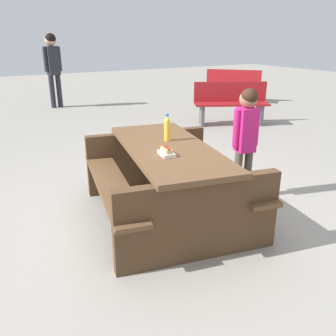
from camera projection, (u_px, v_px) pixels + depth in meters
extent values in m
plane|color=gray|center=(168.00, 216.00, 3.71)|extent=(30.00, 30.00, 0.00)
cube|color=brown|center=(168.00, 148.00, 3.46)|extent=(1.92, 1.11, 0.05)
cube|color=brown|center=(219.00, 171.00, 3.73)|extent=(1.82, 0.64, 0.04)
cube|color=brown|center=(112.00, 184.00, 3.39)|extent=(1.82, 0.64, 0.04)
cube|color=#4D3520|center=(199.00, 220.00, 2.90)|extent=(0.38, 1.39, 0.70)
cube|color=#4D3520|center=(147.00, 160.00, 4.28)|extent=(0.38, 1.39, 0.70)
cylinder|color=yellow|center=(167.00, 130.00, 3.60)|extent=(0.06, 0.06, 0.21)
cone|color=yellow|center=(167.00, 118.00, 3.55)|extent=(0.05, 0.05, 0.04)
cylinder|color=blue|center=(167.00, 115.00, 3.54)|extent=(0.03, 0.03, 0.02)
cube|color=white|center=(167.00, 154.00, 3.18)|extent=(0.19, 0.14, 0.03)
cube|color=#D8B272|center=(167.00, 150.00, 3.17)|extent=(0.16, 0.08, 0.04)
cylinder|color=maroon|center=(166.00, 148.00, 3.16)|extent=(0.14, 0.05, 0.03)
ellipsoid|color=maroon|center=(166.00, 147.00, 3.16)|extent=(0.07, 0.03, 0.01)
cylinder|color=brown|center=(238.00, 176.00, 4.01)|extent=(0.09, 0.09, 0.56)
cylinder|color=brown|center=(247.00, 174.00, 4.05)|extent=(0.09, 0.09, 0.56)
cube|color=#D11E72|center=(246.00, 130.00, 3.85)|extent=(0.21, 0.22, 0.47)
cylinder|color=#D11E72|center=(236.00, 129.00, 3.80)|extent=(0.07, 0.07, 0.40)
cylinder|color=#D11E72|center=(256.00, 127.00, 3.88)|extent=(0.07, 0.07, 0.40)
sphere|color=#997051|center=(248.00, 99.00, 3.73)|extent=(0.19, 0.19, 0.19)
sphere|color=#331E14|center=(249.00, 97.00, 3.71)|extent=(0.18, 0.18, 0.18)
cube|color=maroon|center=(232.00, 104.00, 7.32)|extent=(1.04, 1.52, 0.04)
cube|color=maroon|center=(230.00, 92.00, 7.41)|extent=(0.72, 1.35, 0.40)
cube|color=#4C4C51|center=(202.00, 115.00, 7.37)|extent=(0.35, 0.22, 0.41)
cube|color=#4C4C51|center=(260.00, 115.00, 7.43)|extent=(0.35, 0.22, 0.41)
cube|color=maroon|center=(232.00, 86.00, 9.86)|extent=(1.38, 1.31, 0.04)
cube|color=maroon|center=(234.00, 77.00, 9.95)|extent=(1.14, 1.04, 0.40)
cube|color=#4C4C51|center=(210.00, 93.00, 10.11)|extent=(0.29, 0.31, 0.41)
cube|color=#4C4C51|center=(254.00, 95.00, 9.77)|extent=(0.29, 0.31, 0.41)
cylinder|color=#262633|center=(52.00, 92.00, 9.09)|extent=(0.13, 0.13, 0.81)
cylinder|color=#262633|center=(59.00, 91.00, 9.19)|extent=(0.13, 0.13, 0.81)
cube|color=#26262D|center=(52.00, 61.00, 8.88)|extent=(0.29, 0.30, 0.68)
cylinder|color=#26262D|center=(46.00, 59.00, 8.77)|extent=(0.10, 0.10, 0.58)
cylinder|color=#26262D|center=(59.00, 59.00, 8.97)|extent=(0.10, 0.10, 0.58)
sphere|color=tan|center=(50.00, 40.00, 8.71)|extent=(0.27, 0.27, 0.27)
sphere|color=black|center=(50.00, 39.00, 8.69)|extent=(0.26, 0.26, 0.26)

